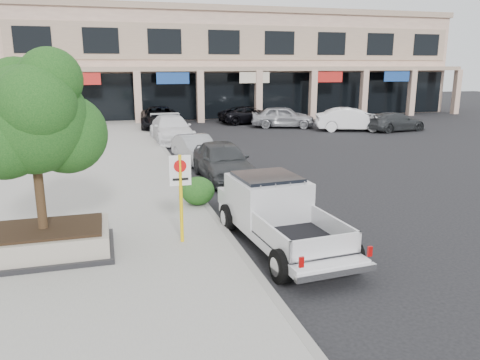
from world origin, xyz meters
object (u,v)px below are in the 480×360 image
planter_tree (39,119)px  lot_car_a (283,117)px  curb_car_b (196,149)px  lot_car_c (395,122)px  no_parking_sign (181,187)px  lot_car_e (283,115)px  planter (45,242)px  curb_car_d (159,118)px  lot_car_d (250,115)px  lot_car_b (351,119)px  pickup_truck (282,216)px  lot_car_f (357,117)px  curb_car_a (223,161)px  curb_car_c (172,129)px

planter_tree → lot_car_a: planter_tree is taller
curb_car_b → lot_car_c: bearing=16.5°
no_parking_sign → lot_car_e: no_parking_sign is taller
planter → curb_car_d: 24.11m
planter → lot_car_d: bearing=62.6°
planter → lot_car_b: size_ratio=0.65×
curb_car_d → lot_car_e: curb_car_d is taller
pickup_truck → lot_car_f: (14.54, 21.71, -0.20)m
curb_car_b → lot_car_f: (14.62, 10.28, 0.00)m
curb_car_a → lot_car_e: size_ratio=1.07×
planter → curb_car_c: size_ratio=0.58×
pickup_truck → lot_car_c: size_ratio=1.19×
curb_car_a → lot_car_a: 16.97m
curb_car_b → pickup_truck: bearing=-97.0°
curb_car_c → lot_car_a: (9.03, 4.44, 0.01)m
planter → lot_car_a: (14.50, 21.57, 0.33)m
lot_car_a → lot_car_b: 5.05m
lot_car_e → planter: bearing=126.4°
curb_car_d → lot_car_b: size_ratio=1.18×
curb_car_a → lot_car_d: curb_car_a is taller
pickup_truck → planter: bearing=167.6°
planter → curb_car_b: 12.04m
curb_car_a → curb_car_c: (-0.67, 10.33, -0.00)m
planter → curb_car_b: (5.74, 10.58, 0.19)m
planter → no_parking_sign: (3.33, -0.08, 1.16)m
curb_car_b → planter_tree: bearing=-125.6°
curb_car_b → lot_car_e: bearing=46.0°
curb_car_b → curb_car_d: curb_car_d is taller
pickup_truck → curb_car_c: (-0.34, 17.97, -0.07)m
curb_car_c → lot_car_d: curb_car_c is taller
no_parking_sign → lot_car_f: 27.00m
lot_car_f → planter_tree: bearing=152.8°
lot_car_a → lot_car_e: lot_car_a is taller
pickup_truck → lot_car_f: size_ratio=1.37×
planter_tree → lot_car_f: planter_tree is taller
curb_car_a → lot_car_a: (8.36, 14.77, 0.01)m
no_parking_sign → curb_car_b: no_parking_sign is taller
pickup_truck → lot_car_e: (9.28, 24.00, -0.12)m
lot_car_c → curb_car_b: bearing=105.4°
no_parking_sign → lot_car_a: size_ratio=0.49×
planter → lot_car_f: lot_car_f is taller
planter_tree → pickup_truck: planter_tree is taller
lot_car_b → pickup_truck: bearing=164.6°
planter_tree → lot_car_e: (14.96, 23.00, -2.67)m
lot_car_b → lot_car_e: size_ratio=1.14×
planter → lot_car_c: (21.55, 17.57, 0.20)m
lot_car_b → lot_car_f: (1.81, 2.32, -0.15)m
planter → lot_car_e: (15.09, 23.16, 0.27)m
pickup_truck → curb_car_a: bearing=83.4°
lot_car_e → lot_car_c: bearing=-151.4°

